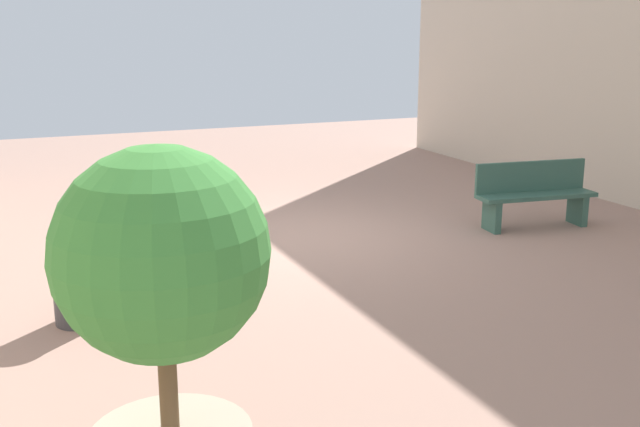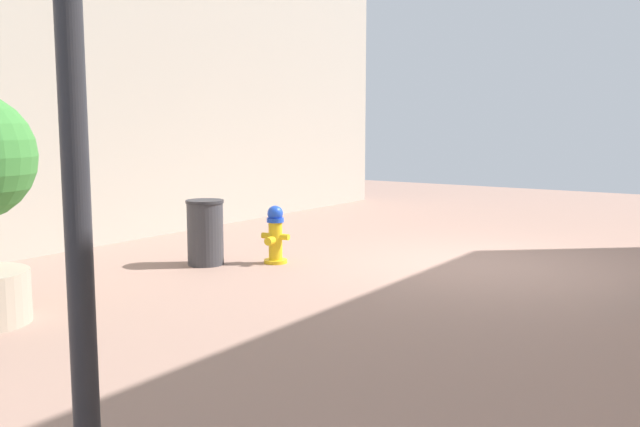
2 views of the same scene
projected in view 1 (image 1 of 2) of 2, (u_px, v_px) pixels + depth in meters
ground_plane at (300, 236)px, 10.58m from camera, size 23.40×23.40×0.00m
fire_hydrant at (141, 258)px, 8.25m from camera, size 0.42×0.39×0.81m
bench_near at (534, 193)px, 10.98m from camera, size 1.81×0.65×0.95m
planter_tree at (164, 301)px, 4.29m from camera, size 1.24×1.24×2.24m
trash_bin at (78, 279)px, 7.40m from camera, size 0.52×0.52×0.90m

